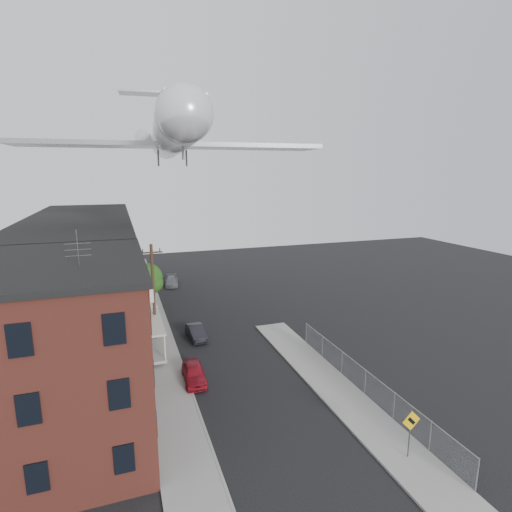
{
  "coord_description": "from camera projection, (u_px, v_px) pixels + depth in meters",
  "views": [
    {
      "loc": [
        -8.04,
        -15.85,
        14.77
      ],
      "look_at": [
        -0.12,
        7.0,
        9.78
      ],
      "focal_mm": 28.0,
      "sensor_mm": 36.0,
      "label": 1
    }
  ],
  "objects": [
    {
      "name": "car_near",
      "position": [
        194.0,
        373.0,
        28.81
      ],
      "size": [
        1.71,
        3.88,
        1.3
      ],
      "primitive_type": "imported",
      "rotation": [
        0.0,
        0.0,
        -0.05
      ],
      "color": "maroon",
      "rests_on": "ground"
    },
    {
      "name": "car_far",
      "position": [
        172.0,
        281.0,
        53.71
      ],
      "size": [
        2.16,
        4.27,
        1.19
      ],
      "primitive_type": "imported",
      "rotation": [
        0.0,
        0.0,
        -0.12
      ],
      "color": "slate",
      "rests_on": "ground"
    },
    {
      "name": "row_house_a",
      "position": [
        70.0,
        302.0,
        30.63
      ],
      "size": [
        11.98,
        7.0,
        10.3
      ],
      "color": "slate",
      "rests_on": "ground"
    },
    {
      "name": "row_house_c",
      "position": [
        83.0,
        264.0,
        43.58
      ],
      "size": [
        11.98,
        7.0,
        10.3
      ],
      "color": "slate",
      "rests_on": "ground"
    },
    {
      "name": "curb_right",
      "position": [
        319.0,
        395.0,
        27.07
      ],
      "size": [
        0.15,
        26.0,
        0.14
      ],
      "primitive_type": "cube",
      "color": "gray",
      "rests_on": "ground"
    },
    {
      "name": "ground",
      "position": [
        303.0,
        471.0,
        20.24
      ],
      "size": [
        120.0,
        120.0,
        0.0
      ],
      "primitive_type": "plane",
      "color": "black",
      "rests_on": "ground"
    },
    {
      "name": "sidewalk_right",
      "position": [
        338.0,
        391.0,
        27.54
      ],
      "size": [
        3.0,
        26.0,
        0.12
      ],
      "primitive_type": "cube",
      "color": "gray",
      "rests_on": "ground"
    },
    {
      "name": "row_house_b",
      "position": [
        78.0,
        279.0,
        37.1
      ],
      "size": [
        11.98,
        7.0,
        10.3
      ],
      "color": "#766B5D",
      "rests_on": "ground"
    },
    {
      "name": "sidewalk_left",
      "position": [
        152.0,
        321.0,
        40.67
      ],
      "size": [
        3.0,
        62.0,
        0.12
      ],
      "primitive_type": "cube",
      "color": "gray",
      "rests_on": "ground"
    },
    {
      "name": "car_mid",
      "position": [
        196.0,
        332.0,
        36.32
      ],
      "size": [
        1.51,
        3.8,
        1.23
      ],
      "primitive_type": "imported",
      "rotation": [
        0.0,
        0.0,
        0.06
      ],
      "color": "black",
      "rests_on": "ground"
    },
    {
      "name": "airplane",
      "position": [
        172.0,
        134.0,
        36.96
      ],
      "size": [
        26.48,
        30.24,
        8.74
      ],
      "color": "silver",
      "rests_on": "ground"
    },
    {
      "name": "corner_building",
      "position": [
        51.0,
        353.0,
        21.82
      ],
      "size": [
        10.31,
        12.3,
        12.15
      ],
      "color": "#3B1712",
      "rests_on": "ground"
    },
    {
      "name": "row_house_d",
      "position": [
        88.0,
        252.0,
        50.06
      ],
      "size": [
        11.98,
        7.0,
        10.3
      ],
      "color": "#766B5D",
      "rests_on": "ground"
    },
    {
      "name": "curb_left",
      "position": [
        166.0,
        319.0,
        41.13
      ],
      "size": [
        0.15,
        62.0,
        0.14
      ],
      "primitive_type": "cube",
      "color": "gray",
      "rests_on": "ground"
    },
    {
      "name": "street_tree",
      "position": [
        149.0,
        279.0,
        43.68
      ],
      "size": [
        3.22,
        3.2,
        5.2
      ],
      "color": "black",
      "rests_on": "ground"
    },
    {
      "name": "warning_sign",
      "position": [
        411.0,
        427.0,
        20.7
      ],
      "size": [
        1.1,
        0.11,
        2.8
      ],
      "color": "#515156",
      "rests_on": "ground"
    },
    {
      "name": "row_house_e",
      "position": [
        91.0,
        243.0,
        56.54
      ],
      "size": [
        11.98,
        7.0,
        10.3
      ],
      "color": "slate",
      "rests_on": "ground"
    },
    {
      "name": "chainlink_fence",
      "position": [
        365.0,
        382.0,
        26.91
      ],
      "size": [
        0.06,
        18.06,
        1.9
      ],
      "color": "gray",
      "rests_on": "ground"
    },
    {
      "name": "utility_pole",
      "position": [
        154.0,
        294.0,
        34.15
      ],
      "size": [
        1.8,
        0.26,
        9.0
      ],
      "color": "black",
      "rests_on": "ground"
    }
  ]
}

